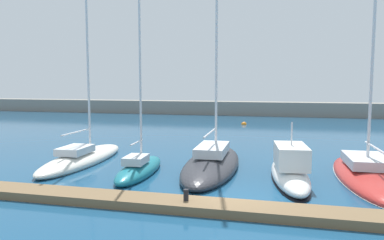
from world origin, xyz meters
name	(u,v)px	position (x,y,z in m)	size (l,w,h in m)	color
ground_plane	(235,199)	(0.00, 0.00, 0.00)	(120.00, 120.00, 0.00)	navy
dock_pier	(229,208)	(0.00, -1.66, 0.18)	(24.83, 1.42, 0.35)	brown
breakwater_seawall	(268,109)	(0.00, 40.78, 1.02)	(108.00, 3.02, 2.04)	gray
sailboat_ivory_nearest	(83,157)	(-9.92, 4.93, 0.33)	(2.49, 9.26, 14.79)	silver
sailboat_teal_second	(139,167)	(-5.51, 3.14, 0.35)	(1.95, 6.12, 12.32)	#19707F
sailboat_charcoal_third	(212,162)	(-1.92, 5.16, 0.38)	(3.11, 10.02, 19.67)	#2D2D33
motorboat_white_fourth	(290,170)	(2.29, 3.57, 0.53)	(2.45, 7.19, 3.20)	white
sailboat_red_fifth	(368,175)	(6.15, 4.82, 0.23)	(3.24, 9.98, 15.51)	#B72D28
mooring_buoy_orange	(244,125)	(-2.35, 27.90, 0.00)	(0.63, 0.63, 0.63)	orange
dock_bollard	(186,195)	(-1.68, -1.66, 0.57)	(0.20, 0.20, 0.44)	black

